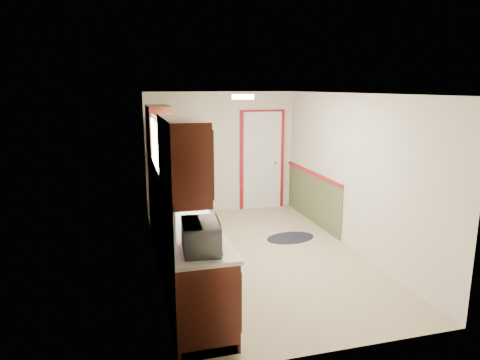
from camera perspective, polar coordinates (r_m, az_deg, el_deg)
room_shell at (r=6.23m, az=2.55°, el=0.35°), size 3.20×5.20×2.52m
kitchen_run at (r=5.80m, az=-8.35°, el=-4.67°), size 0.63×4.00×2.20m
back_wall_trim at (r=8.65m, az=4.36°, el=1.62°), size 1.12×2.30×2.08m
ceiling_fixture at (r=5.82m, az=0.40°, el=11.04°), size 0.30×0.30×0.06m
microwave at (r=4.14m, az=-5.18°, el=-7.08°), size 0.33×0.54×0.36m
refrigerator at (r=7.85m, az=-8.22°, el=0.99°), size 0.81×0.80×1.93m
rug at (r=7.30m, az=6.75°, el=-7.65°), size 0.92×0.67×0.01m
cooktop at (r=6.97m, az=-9.28°, el=-0.60°), size 0.54×0.65×0.02m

